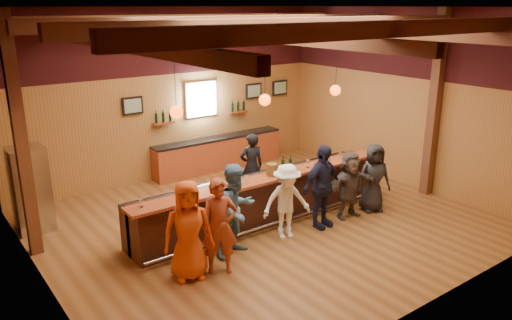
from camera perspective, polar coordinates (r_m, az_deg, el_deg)
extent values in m
plane|color=brown|center=(10.97, 0.94, -7.12)|extent=(9.00, 9.00, 0.00)
cube|color=#9B612A|center=(13.58, -9.39, 7.39)|extent=(9.00, 0.04, 4.50)
cube|color=#9B612A|center=(7.59, 19.67, -1.30)|extent=(9.00, 0.04, 4.50)
cube|color=#9B612A|center=(8.40, -24.19, -0.06)|extent=(0.04, 8.00, 4.50)
cube|color=#9B612A|center=(13.41, 16.57, 6.78)|extent=(0.04, 8.00, 4.50)
cube|color=brown|center=(9.99, 1.07, 17.09)|extent=(9.00, 8.00, 0.04)
cube|color=black|center=(13.40, -9.65, 13.28)|extent=(9.00, 0.01, 1.70)
cube|color=black|center=(8.14, -25.27, 9.41)|extent=(0.01, 8.00, 1.70)
cube|color=black|center=(13.23, 17.05, 12.73)|extent=(0.01, 8.00, 1.70)
cube|color=#522A17|center=(9.86, -25.32, 2.19)|extent=(0.22, 0.22, 4.50)
cube|color=#522A17|center=(12.72, 19.73, 5.94)|extent=(0.22, 0.22, 4.50)
cube|color=#522A17|center=(7.83, 14.96, 14.26)|extent=(8.80, 0.20, 0.25)
cube|color=#522A17|center=(9.22, 4.97, 15.14)|extent=(8.80, 0.20, 0.25)
cube|color=#522A17|center=(10.80, -2.29, 15.50)|extent=(8.80, 0.20, 0.25)
cube|color=#522A17|center=(12.51, -7.65, 15.62)|extent=(8.80, 0.20, 0.25)
cube|color=#522A17|center=(8.53, -15.60, 12.73)|extent=(0.18, 7.80, 0.22)
cube|color=#522A17|center=(10.01, 1.05, 13.94)|extent=(0.18, 7.80, 0.22)
cube|color=#522A17|center=(12.06, 12.80, 14.11)|extent=(0.18, 7.80, 0.22)
cube|color=black|center=(10.77, 0.95, -4.58)|extent=(6.00, 0.60, 1.05)
cube|color=maroon|center=(10.44, 1.57, -2.05)|extent=(6.30, 0.50, 0.06)
cube|color=black|center=(10.91, -0.25, -2.03)|extent=(6.00, 0.48, 0.05)
cube|color=black|center=(11.08, -0.25, -4.35)|extent=(6.00, 0.48, 0.90)
cube|color=silver|center=(12.15, 7.39, -0.36)|extent=(0.45, 0.40, 0.14)
cube|color=silver|center=(12.49, 9.05, 0.06)|extent=(0.45, 0.40, 0.14)
cylinder|color=silver|center=(10.61, 2.33, -7.14)|extent=(6.00, 0.06, 0.06)
cube|color=maroon|center=(14.33, -4.26, 0.69)|extent=(4.00, 0.50, 0.90)
cube|color=black|center=(14.20, -4.30, 2.53)|extent=(4.00, 0.52, 0.05)
cube|color=silver|center=(13.95, -6.32, 6.94)|extent=(0.95, 0.08, 0.95)
cube|color=white|center=(13.91, -6.21, 6.91)|extent=(0.78, 0.01, 0.78)
cube|color=black|center=(13.06, -13.93, 6.05)|extent=(0.55, 0.04, 0.45)
cube|color=silver|center=(13.04, -13.89, 6.03)|extent=(0.45, 0.01, 0.35)
cube|color=black|center=(14.90, -0.27, 7.90)|extent=(0.55, 0.04, 0.45)
cube|color=silver|center=(14.88, -0.21, 7.89)|extent=(0.45, 0.01, 0.35)
cube|color=black|center=(15.51, 2.75, 8.25)|extent=(0.55, 0.04, 0.45)
cube|color=silver|center=(15.49, 2.81, 8.24)|extent=(0.45, 0.01, 0.35)
cube|color=maroon|center=(13.44, -10.52, 4.18)|extent=(0.60, 0.18, 0.04)
cylinder|color=black|center=(13.32, -11.33, 4.68)|extent=(0.07, 0.07, 0.26)
cylinder|color=black|center=(13.41, -10.56, 4.80)|extent=(0.07, 0.07, 0.26)
cylinder|color=black|center=(13.49, -9.79, 4.92)|extent=(0.07, 0.07, 0.26)
cube|color=maroon|center=(14.62, -2.03, 5.51)|extent=(0.60, 0.18, 0.04)
cylinder|color=black|center=(14.48, -2.70, 5.99)|extent=(0.07, 0.07, 0.26)
cylinder|color=black|center=(14.59, -2.04, 6.09)|extent=(0.07, 0.07, 0.26)
cylinder|color=black|center=(14.70, -1.39, 6.18)|extent=(0.07, 0.07, 0.26)
cylinder|color=black|center=(9.00, -9.28, 9.33)|extent=(0.01, 0.01, 1.25)
sphere|color=#FD420C|center=(9.10, -9.09, 5.44)|extent=(0.24, 0.24, 0.24)
cylinder|color=black|center=(10.06, 1.03, 10.38)|extent=(0.01, 0.01, 1.25)
sphere|color=#FD420C|center=(10.16, 1.01, 6.88)|extent=(0.24, 0.24, 0.24)
cylinder|color=black|center=(11.38, 9.21, 10.98)|extent=(0.01, 0.01, 1.25)
sphere|color=#FD420C|center=(11.47, 9.06, 7.87)|extent=(0.24, 0.24, 0.24)
cube|color=silver|center=(11.32, -24.38, -3.06)|extent=(0.70, 0.70, 1.80)
imported|color=#D14813|center=(8.61, -7.76, -7.97)|extent=(1.00, 0.80, 1.77)
imported|color=#95381B|center=(8.73, -4.17, -7.60)|extent=(0.75, 0.66, 1.74)
imported|color=teal|center=(9.33, -2.28, -5.72)|extent=(0.96, 0.80, 1.78)
imported|color=white|center=(10.03, 3.51, -4.75)|extent=(1.13, 0.84, 1.56)
imported|color=#1B1E37|center=(10.53, 7.54, -3.04)|extent=(1.09, 0.52, 1.81)
imported|color=#4F463F|center=(11.16, 10.65, -2.82)|extent=(1.42, 0.51, 1.51)
imported|color=black|center=(11.63, 13.30, -1.99)|extent=(0.91, 0.77, 1.57)
imported|color=black|center=(12.05, -0.52, -0.70)|extent=(0.67, 0.53, 1.62)
cylinder|color=brown|center=(10.45, 1.85, -1.10)|extent=(0.23, 0.23, 0.26)
cylinder|color=black|center=(10.68, 3.10, -0.71)|extent=(0.07, 0.07, 0.26)
cylinder|color=black|center=(10.63, 3.11, 0.17)|extent=(0.03, 0.03, 0.09)
cylinder|color=black|center=(10.83, 3.95, -0.55)|extent=(0.07, 0.07, 0.23)
cylinder|color=black|center=(10.78, 3.96, 0.24)|extent=(0.02, 0.02, 0.08)
cylinder|color=silver|center=(9.11, -12.94, -5.23)|extent=(0.07, 0.07, 0.01)
cylinder|color=silver|center=(9.10, -12.97, -4.94)|extent=(0.01, 0.01, 0.09)
sphere|color=silver|center=(9.07, -13.00, -4.49)|extent=(0.07, 0.07, 0.07)
cylinder|color=silver|center=(9.29, -8.50, -4.53)|extent=(0.06, 0.06, 0.01)
cylinder|color=silver|center=(9.27, -8.51, -4.24)|extent=(0.01, 0.01, 0.09)
sphere|color=silver|center=(9.24, -8.53, -3.81)|extent=(0.07, 0.07, 0.07)
cylinder|color=silver|center=(9.73, -4.58, -3.35)|extent=(0.08, 0.08, 0.01)
cylinder|color=silver|center=(9.71, -4.59, -3.02)|extent=(0.01, 0.01, 0.11)
sphere|color=silver|center=(9.68, -4.60, -2.51)|extent=(0.09, 0.09, 0.09)
cylinder|color=silver|center=(9.79, -2.82, -3.19)|extent=(0.07, 0.07, 0.01)
cylinder|color=silver|center=(9.77, -2.82, -2.89)|extent=(0.01, 0.01, 0.10)
sphere|color=silver|center=(9.74, -2.83, -2.44)|extent=(0.08, 0.08, 0.08)
cylinder|color=silver|center=(10.06, -1.08, -2.60)|extent=(0.06, 0.06, 0.01)
cylinder|color=silver|center=(10.04, -1.08, -2.34)|extent=(0.01, 0.01, 0.09)
sphere|color=silver|center=(10.02, -1.09, -1.94)|extent=(0.07, 0.07, 0.07)
cylinder|color=silver|center=(11.05, 5.94, -0.84)|extent=(0.07, 0.07, 0.01)
cylinder|color=silver|center=(11.03, 5.95, -0.56)|extent=(0.01, 0.01, 0.11)
sphere|color=silver|center=(11.00, 5.96, -0.13)|extent=(0.09, 0.09, 0.09)
cylinder|color=silver|center=(11.44, 7.90, -0.28)|extent=(0.06, 0.06, 0.01)
cylinder|color=silver|center=(11.42, 7.91, -0.05)|extent=(0.01, 0.01, 0.09)
sphere|color=silver|center=(11.40, 7.92, 0.29)|extent=(0.07, 0.07, 0.07)
cylinder|color=silver|center=(11.76, 9.58, 0.14)|extent=(0.07, 0.07, 0.01)
cylinder|color=silver|center=(11.75, 9.59, 0.38)|extent=(0.01, 0.01, 0.10)
sphere|color=silver|center=(11.72, 9.61, 0.76)|extent=(0.08, 0.08, 0.08)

